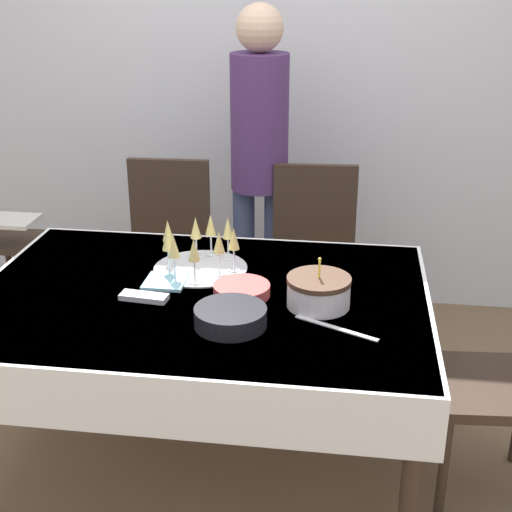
% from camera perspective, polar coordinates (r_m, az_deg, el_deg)
% --- Properties ---
extents(ground_plane, '(12.00, 12.00, 0.00)m').
position_cam_1_polar(ground_plane, '(2.97, -4.04, -16.24)').
color(ground_plane, brown).
extents(wall_back, '(8.00, 0.05, 2.70)m').
position_cam_1_polar(wall_back, '(3.97, 0.39, 15.12)').
color(wall_back, silver).
rests_on(wall_back, ground_plane).
extents(dining_table, '(1.63, 1.15, 0.76)m').
position_cam_1_polar(dining_table, '(2.61, -4.42, -4.96)').
color(dining_table, white).
rests_on(dining_table, ground_plane).
extents(dining_chair_far_left, '(0.44, 0.44, 0.98)m').
position_cam_1_polar(dining_chair_far_left, '(3.53, -7.13, 0.39)').
color(dining_chair_far_left, '#38281E').
rests_on(dining_chair_far_left, ground_plane).
extents(dining_chair_far_right, '(0.45, 0.45, 0.98)m').
position_cam_1_polar(dining_chair_far_right, '(3.42, 4.61, -0.23)').
color(dining_chair_far_right, '#38281E').
rests_on(dining_chair_far_right, ground_plane).
extents(birthday_cake, '(0.22, 0.22, 0.18)m').
position_cam_1_polar(birthday_cake, '(2.46, 5.03, -2.86)').
color(birthday_cake, white).
rests_on(birthday_cake, dining_table).
extents(champagne_tray, '(0.36, 0.36, 0.18)m').
position_cam_1_polar(champagne_tray, '(2.73, -4.53, 0.63)').
color(champagne_tray, silver).
rests_on(champagne_tray, dining_table).
extents(plate_stack_main, '(0.24, 0.24, 0.06)m').
position_cam_1_polar(plate_stack_main, '(2.33, -2.06, -4.89)').
color(plate_stack_main, black).
rests_on(plate_stack_main, dining_table).
extents(plate_stack_dessert, '(0.20, 0.20, 0.04)m').
position_cam_1_polar(plate_stack_dessert, '(2.54, -1.15, -2.73)').
color(plate_stack_dessert, '#CC4C47').
rests_on(plate_stack_dessert, dining_table).
extents(cake_knife, '(0.28, 0.15, 0.00)m').
position_cam_1_polar(cake_knife, '(2.33, 6.42, -5.75)').
color(cake_knife, silver).
rests_on(cake_knife, dining_table).
extents(fork_pile, '(0.18, 0.08, 0.02)m').
position_cam_1_polar(fork_pile, '(2.54, -8.95, -3.26)').
color(fork_pile, silver).
rests_on(fork_pile, dining_table).
extents(napkin_pile, '(0.15, 0.15, 0.01)m').
position_cam_1_polar(napkin_pile, '(2.66, -7.26, -2.04)').
color(napkin_pile, '#8CC6E0').
rests_on(napkin_pile, dining_table).
extents(person_standing, '(0.28, 0.28, 1.69)m').
position_cam_1_polar(person_standing, '(3.49, 0.28, 8.67)').
color(person_standing, '#3F4C72').
rests_on(person_standing, ground_plane).
extents(high_chair, '(0.33, 0.35, 0.71)m').
position_cam_1_polar(high_chair, '(3.80, -18.70, 0.03)').
color(high_chair, '#38281E').
rests_on(high_chair, ground_plane).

